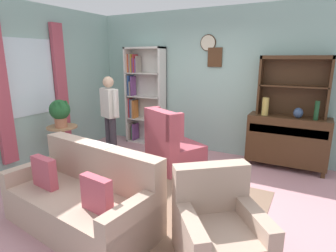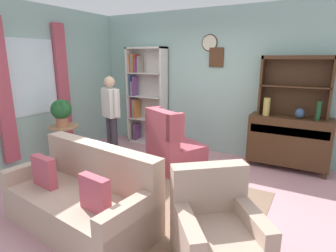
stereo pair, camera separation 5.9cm
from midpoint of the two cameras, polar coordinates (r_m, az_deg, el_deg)
ground_plane at (r=4.09m, az=-3.06°, el=-13.60°), size 5.40×4.60×0.02m
wall_back at (r=5.57m, az=8.31°, el=8.97°), size 5.00×0.09×2.80m
wall_left at (r=5.41m, az=-26.94°, el=7.38°), size 0.16×4.20×2.80m
area_rug at (r=3.77m, az=-2.81°, el=-15.96°), size 2.65×2.18×0.01m
bookshelf at (r=6.12m, az=-5.60°, el=6.07°), size 0.90×0.30×2.10m
sideboard at (r=5.15m, az=23.14°, el=-2.63°), size 1.30×0.45×0.92m
sideboard_hutch at (r=5.08m, az=24.42°, el=9.13°), size 1.10×0.26×1.00m
vase_tall at (r=4.99m, az=19.23°, el=3.87°), size 0.11×0.11×0.30m
vase_round at (r=4.96m, az=25.10°, el=2.48°), size 0.15×0.15×0.17m
bottle_wine at (r=4.93m, az=28.18°, el=2.86°), size 0.07×0.07×0.31m
couch_floral at (r=3.38m, az=-17.60°, el=-14.45°), size 1.89×1.06×0.90m
armchair_floral at (r=2.80m, az=9.82°, el=-21.07°), size 1.07×1.08×0.88m
wingback_chair at (r=4.75m, az=0.35°, el=-4.40°), size 1.06×1.07×1.05m
plant_stand at (r=5.28m, az=-21.19°, el=-2.89°), size 0.52×0.52×0.70m
potted_plant_large at (r=5.09m, az=-21.83°, el=2.86°), size 0.35×0.35×0.48m
person_reading at (r=5.16m, az=-12.32°, el=2.79°), size 0.51×0.31×1.56m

